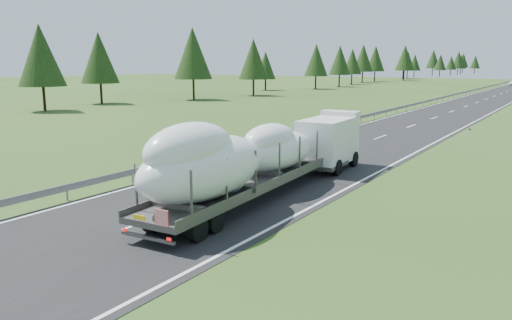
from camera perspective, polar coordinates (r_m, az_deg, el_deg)
The scene contains 5 objects.
ground at distance 20.62m, azimuth -11.92°, elevation -6.72°, with size 400.00×400.00×0.00m, color #2A4617.
road_surface at distance 114.79m, azimuth 26.30°, elevation 6.83°, with size 10.00×400.00×0.02m, color black.
guardrail at distance 115.47m, azimuth 23.70°, elevation 7.35°, with size 0.10×400.00×0.76m.
tree_line_left at distance 162.74m, azimuth 12.69°, elevation 11.15°, with size 15.26×340.64×12.41m.
boat_truck at distance 22.87m, azimuth 0.17°, elevation 0.67°, with size 3.39×17.88×4.06m.
Camera 1 is at (14.04, -13.76, 6.21)m, focal length 35.00 mm.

